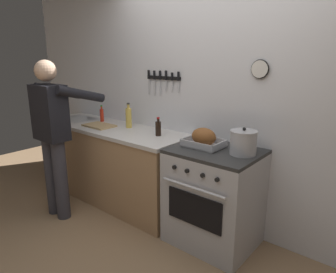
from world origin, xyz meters
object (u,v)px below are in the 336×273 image
at_px(person_cook, 53,130).
at_px(stock_pot, 243,143).
at_px(cutting_board, 99,126).
at_px(bottle_cooking_oil, 129,117).
at_px(roasting_pan, 204,138).
at_px(bottle_soy_sauce, 158,128).
at_px(bottle_hot_sauce, 102,115).
at_px(stove, 214,197).

xyz_separation_m(person_cook, stock_pot, (1.79, 0.67, 0.05)).
relative_size(cutting_board, bottle_cooking_oil, 1.28).
relative_size(roasting_pan, bottle_soy_sauce, 1.83).
relative_size(bottle_cooking_oil, bottle_hot_sauce, 1.38).
bearing_deg(bottle_cooking_oil, bottle_hot_sauce, 178.71).
bearing_deg(stove, bottle_cooking_oil, 175.08).
xyz_separation_m(stock_pot, bottle_hot_sauce, (-1.95, 0.08, -0.02)).
relative_size(stove, stock_pot, 3.90).
xyz_separation_m(roasting_pan, cutting_board, (-1.38, -0.10, -0.07)).
relative_size(stove, person_cook, 0.54).
xyz_separation_m(stove, bottle_soy_sauce, (-0.71, 0.04, 0.53)).
distance_m(bottle_hot_sauce, bottle_soy_sauce, 1.00).
bearing_deg(stove, stock_pot, 8.91).
height_order(stove, bottle_hot_sauce, bottle_hot_sauce).
bearing_deg(bottle_soy_sauce, person_cook, -141.24).
bearing_deg(bottle_hot_sauce, bottle_cooking_oil, -1.29).
bearing_deg(bottle_cooking_oil, stove, -4.92).
xyz_separation_m(person_cook, cutting_board, (0.04, 0.55, -0.04)).
distance_m(cutting_board, bottle_cooking_oil, 0.37).
relative_size(stove, bottle_cooking_oil, 3.19).
xyz_separation_m(roasting_pan, bottle_cooking_oil, (-1.07, 0.09, 0.04)).
bearing_deg(cutting_board, roasting_pan, 3.95).
bearing_deg(stock_pot, roasting_pan, -176.65).
bearing_deg(bottle_cooking_oil, cutting_board, -148.92).
bearing_deg(roasting_pan, bottle_hot_sauce, 176.35).
distance_m(stove, roasting_pan, 0.54).
relative_size(person_cook, roasting_pan, 4.72).
bearing_deg(stove, bottle_hot_sauce, 176.14).
relative_size(cutting_board, bottle_soy_sauce, 1.87).
relative_size(stock_pot, bottle_hot_sauce, 1.13).
bearing_deg(bottle_cooking_oil, bottle_soy_sauce, -6.84).
height_order(roasting_pan, cutting_board, roasting_pan).
bearing_deg(stock_pot, cutting_board, -176.18).
bearing_deg(stove, bottle_soy_sauce, 176.46).
xyz_separation_m(person_cook, roasting_pan, (1.42, 0.65, 0.02)).
xyz_separation_m(person_cook, bottle_cooking_oil, (0.34, 0.74, 0.07)).
bearing_deg(bottle_cooking_oil, roasting_pan, -4.75).
bearing_deg(cutting_board, bottle_cooking_oil, 31.08).
xyz_separation_m(stove, bottle_hot_sauce, (-1.71, 0.12, 0.53)).
relative_size(roasting_pan, stock_pot, 1.53).
bearing_deg(roasting_pan, bottle_cooking_oil, 175.25).
distance_m(stock_pot, bottle_soy_sauce, 0.95).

